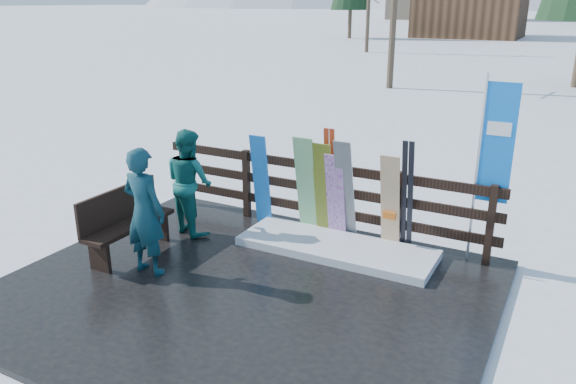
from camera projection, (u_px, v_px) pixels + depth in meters
The scene contains 16 objects.
ground at pixel (243, 294), 7.15m from camera, with size 700.00×700.00×0.00m, color white.
deck at pixel (243, 292), 7.14m from camera, with size 6.00×5.00×0.08m, color black.
fence at pixel (317, 191), 8.75m from camera, with size 5.60×0.10×1.15m.
snow_patch at pixel (336, 247), 8.18m from camera, with size 2.86×1.00×0.12m, color white.
bench at pixel (125, 220), 7.98m from camera, with size 0.41×1.50×0.97m.
snowboard_0 at pixel (261, 181), 8.93m from camera, with size 0.28×0.03×1.52m, color blue.
snowboard_1 at pixel (306, 186), 8.56m from camera, with size 0.32×0.03×1.60m, color silver.
snowboard_2 at pixel (324, 191), 8.44m from camera, with size 0.30×0.03×1.54m, color #BFD327.
snowboard_3 at pixel (336, 197), 8.38m from camera, with size 0.28×0.03×1.39m, color silver.
snowboard_4 at pixel (345, 192), 8.27m from camera, with size 0.26×0.03×1.64m, color black.
snowboard_5 at pixel (390, 203), 7.99m from camera, with size 0.27×0.03×1.49m, color silver.
ski_pair_a at pixel (330, 184), 8.44m from camera, with size 0.16×0.19×1.72m.
ski_pair_b at pixel (407, 197), 7.91m from camera, with size 0.17×0.26×1.68m.
rental_flag at pixel (493, 150), 7.37m from camera, with size 0.45×0.04×2.60m.
person_front at pixel (144, 212), 7.31m from camera, with size 0.63×0.41×1.73m, color #165251.
person_back at pixel (189, 182), 8.65m from camera, with size 0.80×0.62×1.65m, color #13605A.
Camera 1 is at (3.48, -5.33, 3.56)m, focal length 35.00 mm.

